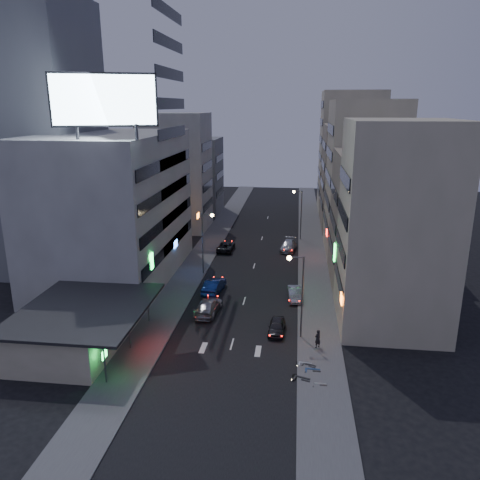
% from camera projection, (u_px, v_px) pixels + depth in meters
% --- Properties ---
extents(ground, '(180.00, 180.00, 0.00)m').
position_uv_depth(ground, '(225.00, 367.00, 39.33)').
color(ground, black).
rests_on(ground, ground).
extents(sidewalk_left, '(4.00, 120.00, 0.12)m').
position_uv_depth(sidewalk_left, '(203.00, 254.00, 68.86)').
color(sidewalk_left, '#4C4C4F').
rests_on(sidewalk_left, ground).
extents(sidewalk_right, '(4.00, 120.00, 0.12)m').
position_uv_depth(sidewalk_right, '(312.00, 259.00, 66.98)').
color(sidewalk_right, '#4C4C4F').
rests_on(sidewalk_right, ground).
extents(food_court, '(11.00, 13.00, 3.88)m').
position_uv_depth(food_court, '(77.00, 326.00, 42.32)').
color(food_court, beige).
rests_on(food_court, ground).
extents(white_building, '(14.00, 24.00, 18.00)m').
position_uv_depth(white_building, '(114.00, 208.00, 57.90)').
color(white_building, beige).
rests_on(white_building, ground).
extents(grey_tower, '(10.00, 14.00, 34.00)m').
position_uv_depth(grey_tower, '(50.00, 140.00, 59.59)').
color(grey_tower, slate).
rests_on(grey_tower, ground).
extents(shophouse_near, '(10.00, 11.00, 20.00)m').
position_uv_depth(shophouse_near, '(396.00, 227.00, 44.81)').
color(shophouse_near, beige).
rests_on(shophouse_near, ground).
extents(shophouse_mid, '(11.00, 12.00, 16.00)m').
position_uv_depth(shophouse_mid, '(380.00, 219.00, 56.27)').
color(shophouse_mid, tan).
rests_on(shophouse_mid, ground).
extents(shophouse_far, '(10.00, 14.00, 22.00)m').
position_uv_depth(shophouse_far, '(363.00, 178.00, 67.89)').
color(shophouse_far, beige).
rests_on(shophouse_far, ground).
extents(far_left_a, '(11.00, 10.00, 20.00)m').
position_uv_depth(far_left_a, '(176.00, 172.00, 81.28)').
color(far_left_a, beige).
rests_on(far_left_a, ground).
extents(far_left_b, '(12.00, 10.00, 15.00)m').
position_uv_depth(far_left_b, '(190.00, 176.00, 94.43)').
color(far_left_b, slate).
rests_on(far_left_b, ground).
extents(far_right_a, '(11.00, 12.00, 18.00)m').
position_uv_depth(far_right_a, '(354.00, 177.00, 82.69)').
color(far_right_a, tan).
rests_on(far_right_a, ground).
extents(far_right_b, '(12.00, 12.00, 24.00)m').
position_uv_depth(far_right_b, '(350.00, 152.00, 95.15)').
color(far_right_b, beige).
rests_on(far_right_b, ground).
extents(billboard, '(9.52, 3.75, 6.20)m').
position_uv_depth(billboard, '(104.00, 100.00, 44.35)').
color(billboard, '#595B60').
rests_on(billboard, white_building).
extents(street_lamp_right_near, '(1.60, 0.44, 8.02)m').
position_uv_depth(street_lamp_right_near, '(298.00, 285.00, 42.87)').
color(street_lamp_right_near, '#595B60').
rests_on(street_lamp_right_near, sidewalk_right).
extents(street_lamp_left, '(1.60, 0.44, 8.02)m').
position_uv_depth(street_lamp_left, '(205.00, 235.00, 59.51)').
color(street_lamp_left, '#595B60').
rests_on(street_lamp_left, sidewalk_left).
extents(street_lamp_right_far, '(1.60, 0.44, 8.02)m').
position_uv_depth(street_lamp_right_far, '(299.00, 208.00, 75.29)').
color(street_lamp_right_far, '#595B60').
rests_on(street_lamp_right_far, sidewalk_right).
extents(parked_car_right_near, '(1.70, 3.87, 1.30)m').
position_uv_depth(parked_car_right_near, '(277.00, 327.00, 45.13)').
color(parked_car_right_near, '#26252A').
rests_on(parked_car_right_near, ground).
extents(parked_car_right_mid, '(1.81, 4.19, 1.34)m').
position_uv_depth(parked_car_right_mid, '(294.00, 294.00, 52.94)').
color(parked_car_right_mid, '#9EA2A5').
rests_on(parked_car_right_mid, ground).
extents(parked_car_left, '(2.39, 4.93, 1.35)m').
position_uv_depth(parked_car_left, '(226.00, 246.00, 70.71)').
color(parked_car_left, black).
rests_on(parked_car_left, ground).
extents(parked_car_right_far, '(2.66, 5.32, 1.49)m').
position_uv_depth(parked_car_right_far, '(288.00, 246.00, 70.88)').
color(parked_car_right_far, '#A0A3A8').
rests_on(parked_car_right_far, ground).
extents(road_car_blue, '(2.28, 5.12, 1.63)m').
position_uv_depth(road_car_blue, '(214.00, 286.00, 54.88)').
color(road_car_blue, navy).
rests_on(road_car_blue, ground).
extents(road_car_silver, '(2.55, 5.50, 1.55)m').
position_uv_depth(road_car_silver, '(208.00, 306.00, 49.36)').
color(road_car_silver, '#9B9DA3').
rests_on(road_car_silver, ground).
extents(person, '(0.76, 0.73, 1.74)m').
position_uv_depth(person, '(318.00, 339.00, 42.06)').
color(person, black).
rests_on(person, sidewalk_right).
extents(scooter_black_a, '(1.24, 2.07, 1.20)m').
position_uv_depth(scooter_black_a, '(311.00, 372.00, 37.28)').
color(scooter_black_a, black).
rests_on(scooter_black_a, sidewalk_right).
extents(scooter_silver_a, '(0.54, 1.61, 0.98)m').
position_uv_depth(scooter_silver_a, '(327.00, 378.00, 36.74)').
color(scooter_silver_a, '#A2A4A9').
rests_on(scooter_silver_a, sidewalk_right).
extents(scooter_blue, '(0.70, 1.88, 1.13)m').
position_uv_depth(scooter_blue, '(321.00, 363.00, 38.69)').
color(scooter_blue, navy).
rests_on(scooter_blue, sidewalk_right).
extents(scooter_black_b, '(1.21, 1.76, 1.03)m').
position_uv_depth(scooter_black_b, '(317.00, 360.00, 39.17)').
color(scooter_black_b, black).
rests_on(scooter_black_b, sidewalk_right).
extents(scooter_silver_b, '(0.77, 1.77, 1.05)m').
position_uv_depth(scooter_silver_b, '(313.00, 358.00, 39.61)').
color(scooter_silver_b, '#B6B8BE').
rests_on(scooter_silver_b, sidewalk_right).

